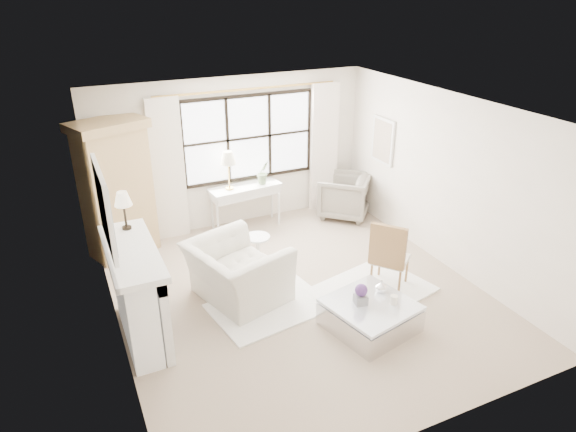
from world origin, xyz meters
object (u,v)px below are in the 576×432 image
armoire (116,189)px  coffee_table (370,316)px  club_armchair (237,272)px  console_table (246,206)px

armoire → coffee_table: armoire is taller
club_armchair → coffee_table: 1.93m
armoire → coffee_table: 4.44m
console_table → armoire: bearing=175.7°
coffee_table → console_table: bearing=83.6°
armoire → coffee_table: size_ratio=1.87×
armoire → console_table: 2.32m
console_table → coffee_table: console_table is taller
armoire → club_armchair: armoire is taller
armoire → coffee_table: bearing=-74.9°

